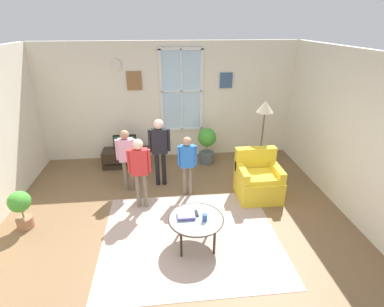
{
  "coord_description": "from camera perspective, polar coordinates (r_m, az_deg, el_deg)",
  "views": [
    {
      "loc": [
        -0.16,
        -3.68,
        3.02
      ],
      "look_at": [
        0.28,
        0.52,
        1.09
      ],
      "focal_mm": 27.33,
      "sensor_mm": 36.0,
      "label": 1
    }
  ],
  "objects": [
    {
      "name": "ground_plane",
      "position": [
        4.77,
        -2.78,
        -14.93
      ],
      "size": [
        6.32,
        6.34,
        0.02
      ],
      "primitive_type": "cube",
      "color": "brown"
    },
    {
      "name": "back_wall",
      "position": [
        6.82,
        -4.45,
        10.13
      ],
      "size": [
        5.72,
        0.17,
        2.64
      ],
      "color": "silver",
      "rests_on": "ground_plane"
    },
    {
      "name": "side_wall_right",
      "position": [
        5.09,
        31.78,
        1.19
      ],
      "size": [
        0.12,
        5.74,
        2.64
      ],
      "color": "silver",
      "rests_on": "ground_plane"
    },
    {
      "name": "area_rug",
      "position": [
        4.66,
        -0.28,
        -15.84
      ],
      "size": [
        2.65,
        2.28,
        0.01
      ],
      "primitive_type": "cube",
      "color": "tan",
      "rests_on": "ground_plane"
    },
    {
      "name": "tv_stand",
      "position": [
        6.76,
        -12.65,
        -0.79
      ],
      "size": [
        1.03,
        0.45,
        0.39
      ],
      "color": "#2D2319",
      "rests_on": "ground_plane"
    },
    {
      "name": "television",
      "position": [
        6.61,
        -12.95,
        2.18
      ],
      "size": [
        0.5,
        0.08,
        0.36
      ],
      "color": "#4C4C4C",
      "rests_on": "tv_stand"
    },
    {
      "name": "armchair",
      "position": [
        5.56,
        12.71,
        -5.1
      ],
      "size": [
        0.76,
        0.74,
        0.87
      ],
      "color": "yellow",
      "rests_on": "ground_plane"
    },
    {
      "name": "coffee_table",
      "position": [
        4.27,
        0.79,
        -12.85
      ],
      "size": [
        0.8,
        0.8,
        0.46
      ],
      "color": "#99B2B7",
      "rests_on": "ground_plane"
    },
    {
      "name": "book_stack",
      "position": [
        4.26,
        -1.14,
        -11.98
      ],
      "size": [
        0.25,
        0.2,
        0.05
      ],
      "color": "#6E429D",
      "rests_on": "coffee_table"
    },
    {
      "name": "cup",
      "position": [
        4.19,
        2.51,
        -12.36
      ],
      "size": [
        0.07,
        0.07,
        0.1
      ],
      "primitive_type": "cylinder",
      "color": "#334C8C",
      "rests_on": "coffee_table"
    },
    {
      "name": "remote_near_books",
      "position": [
        4.33,
        0.9,
        -11.59
      ],
      "size": [
        0.05,
        0.14,
        0.02
      ],
      "primitive_type": "cube",
      "rotation": [
        0.0,
        0.0,
        0.08
      ],
      "color": "black",
      "rests_on": "coffee_table"
    },
    {
      "name": "person_black_shirt",
      "position": [
        5.59,
        -6.37,
        1.64
      ],
      "size": [
        0.41,
        0.19,
        1.37
      ],
      "color": "black",
      "rests_on": "ground_plane"
    },
    {
      "name": "person_pink_shirt",
      "position": [
        5.54,
        -12.7,
        -0.03
      ],
      "size": [
        0.37,
        0.17,
        1.23
      ],
      "color": "#726656",
      "rests_on": "ground_plane"
    },
    {
      "name": "person_blue_shirt",
      "position": [
        5.27,
        -0.95,
        -1.2
      ],
      "size": [
        0.35,
        0.16,
        1.17
      ],
      "color": "#726656",
      "rests_on": "ground_plane"
    },
    {
      "name": "person_red_shirt",
      "position": [
        4.96,
        -10.22,
        -2.41
      ],
      "size": [
        0.39,
        0.18,
        1.29
      ],
      "color": "#726656",
      "rests_on": "ground_plane"
    },
    {
      "name": "potted_plant_by_window",
      "position": [
        6.65,
        2.93,
        2.0
      ],
      "size": [
        0.42,
        0.42,
        0.83
      ],
      "color": "#4C565B",
      "rests_on": "ground_plane"
    },
    {
      "name": "potted_plant_corner",
      "position": [
        5.31,
        -30.44,
        -8.95
      ],
      "size": [
        0.33,
        0.33,
        0.65
      ],
      "color": "#9E6B4C",
      "rests_on": "ground_plane"
    },
    {
      "name": "floor_lamp",
      "position": [
        5.85,
        13.96,
        7.37
      ],
      "size": [
        0.32,
        0.32,
        1.63
      ],
      "color": "black",
      "rests_on": "ground_plane"
    }
  ]
}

